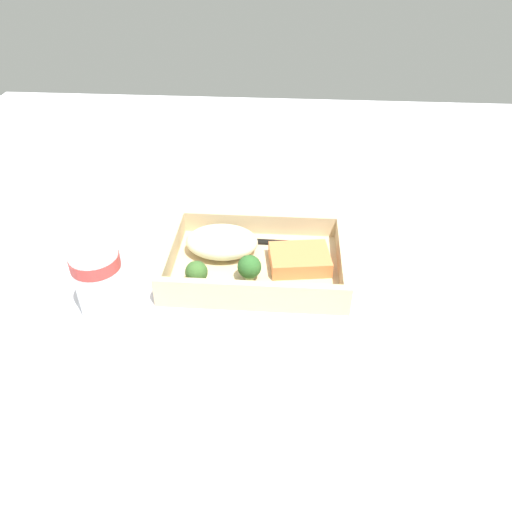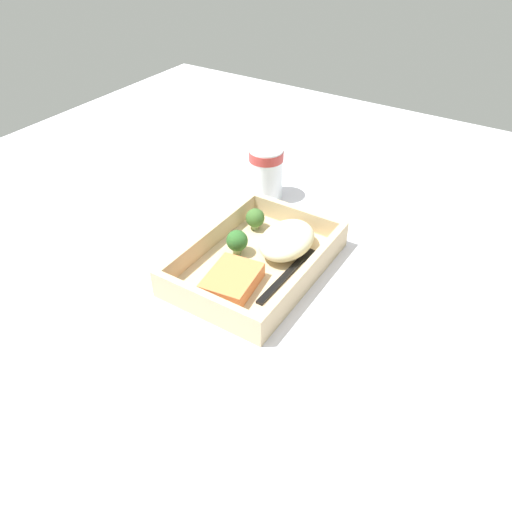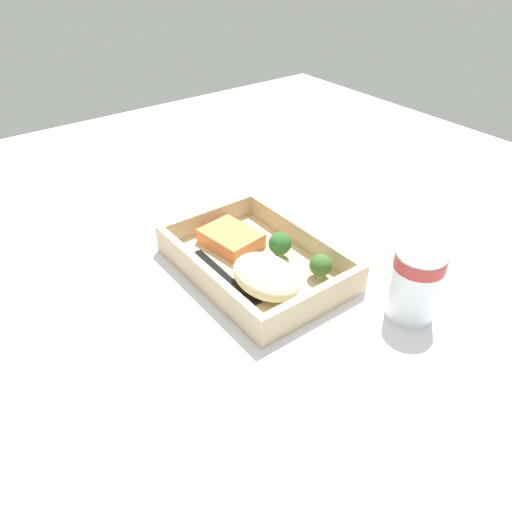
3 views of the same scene
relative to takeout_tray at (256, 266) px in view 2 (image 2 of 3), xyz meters
The scene contains 9 objects.
ground_plane 1.60cm from the takeout_tray, ahead, with size 160.00×160.00×2.00cm, color silver.
takeout_tray is the anchor object (origin of this frame).
tray_rim 2.36cm from the takeout_tray, ahead, with size 27.96×19.37×3.53cm.
salmon_fillet 7.02cm from the takeout_tray, behind, with size 9.10×6.98×2.43cm, color #EC7F46.
mashed_potatoes 6.74cm from the takeout_tray, 23.65° to the right, with size 11.49×8.19×4.39cm, color beige.
broccoli_floret_1 10.40cm from the takeout_tray, 33.37° to the left, with size 3.35×3.35×3.89cm.
broccoli_floret_2 5.15cm from the takeout_tray, 80.49° to the left, with size 3.57×3.57×4.30cm.
fork 5.92cm from the takeout_tray, 80.32° to the right, with size 15.83×2.28×0.44cm.
paper_cup 24.02cm from the takeout_tray, 27.79° to the left, with size 6.72×6.72×10.17cm.
Camera 2 is at (-53.28, -33.96, 51.42)cm, focal length 35.00 mm.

